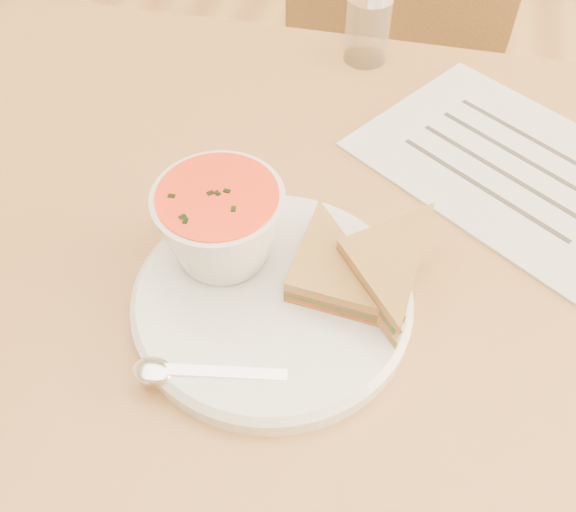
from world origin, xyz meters
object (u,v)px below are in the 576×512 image
(chair_far, at_px, (352,118))
(condiment_shaker, at_px, (368,21))
(plate, at_px, (272,301))
(dining_table, at_px, (298,396))
(soup_bowl, at_px, (221,227))

(chair_far, height_order, condiment_shaker, chair_far)
(chair_far, distance_m, plate, 0.67)
(dining_table, distance_m, condiment_shaker, 0.52)
(chair_far, relative_size, plate, 3.88)
(condiment_shaker, bearing_deg, dining_table, -93.60)
(plate, relative_size, soup_bowl, 2.18)
(chair_far, xyz_separation_m, plate, (0.00, -0.61, 0.27))
(condiment_shaker, bearing_deg, soup_bowl, -102.01)
(soup_bowl, relative_size, condiment_shaker, 1.10)
(soup_bowl, bearing_deg, plate, -32.51)
(chair_far, bearing_deg, plate, 102.25)
(dining_table, relative_size, plate, 3.99)
(dining_table, xyz_separation_m, chair_far, (-0.01, 0.51, 0.11))
(soup_bowl, distance_m, condiment_shaker, 0.38)
(chair_far, height_order, plate, chair_far)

